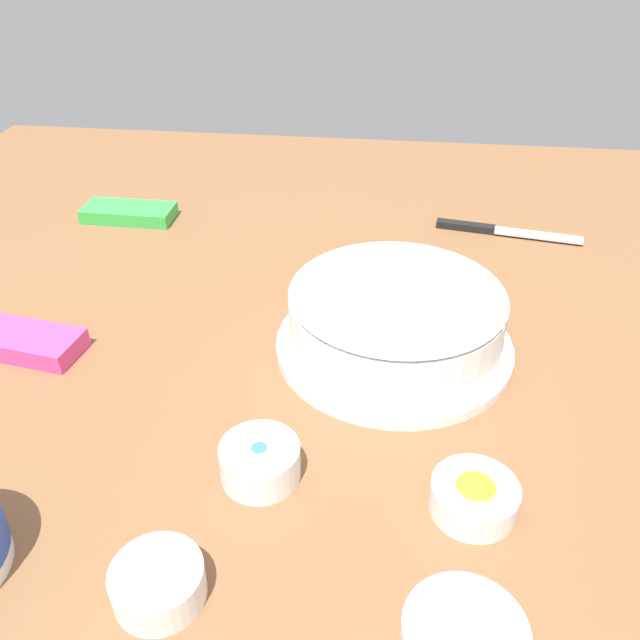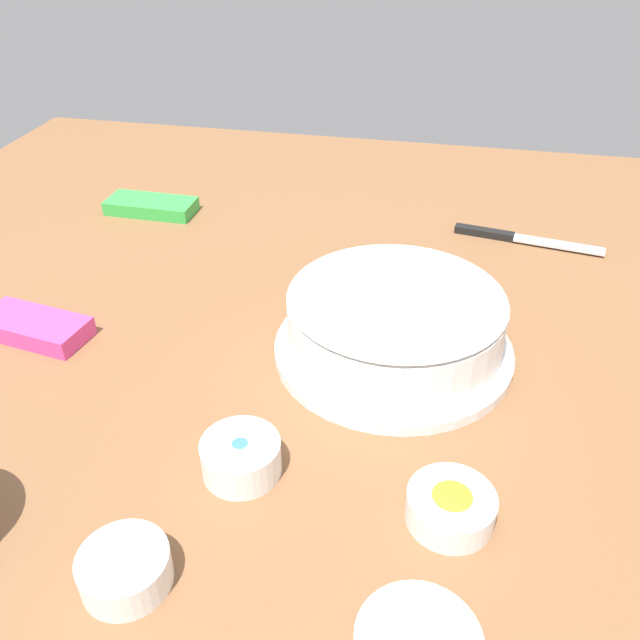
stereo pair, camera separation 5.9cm
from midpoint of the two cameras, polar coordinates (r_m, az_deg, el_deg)
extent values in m
plane|color=brown|center=(0.86, -5.33, -1.68)|extent=(1.54, 1.54, 0.00)
cylinder|color=white|center=(0.83, 4.33, -2.21)|extent=(0.30, 0.30, 0.01)
cylinder|color=pink|center=(0.81, 4.43, -0.30)|extent=(0.24, 0.24, 0.05)
cylinder|color=white|center=(0.81, 4.45, -0.01)|extent=(0.26, 0.26, 0.06)
ellipsoid|color=white|center=(0.79, 4.57, 2.25)|extent=(0.26, 0.26, 0.02)
cube|color=silver|center=(1.13, 16.91, 6.98)|extent=(0.14, 0.04, 0.00)
cube|color=black|center=(1.14, 10.98, 7.92)|extent=(0.10, 0.03, 0.01)
cylinder|color=#B251C6|center=(0.56, 9.00, -25.72)|extent=(0.08, 0.08, 0.01)
ellipsoid|color=#B251C6|center=(0.55, 9.07, -25.36)|extent=(0.07, 0.07, 0.02)
cylinder|color=white|center=(0.67, -7.79, -12.10)|extent=(0.08, 0.08, 0.04)
cylinder|color=blue|center=(0.67, -7.81, -11.89)|extent=(0.07, 0.07, 0.01)
ellipsoid|color=blue|center=(0.66, -7.86, -11.47)|extent=(0.06, 0.06, 0.02)
cylinder|color=white|center=(0.61, -16.73, -21.02)|extent=(0.08, 0.08, 0.03)
cylinder|color=pink|center=(0.61, -16.70, -21.14)|extent=(0.07, 0.07, 0.01)
ellipsoid|color=pink|center=(0.60, -16.81, -20.76)|extent=(0.05, 0.05, 0.02)
cylinder|color=white|center=(0.65, 10.52, -14.92)|extent=(0.08, 0.08, 0.03)
cylinder|color=orange|center=(0.65, 10.53, -14.81)|extent=(0.07, 0.07, 0.01)
ellipsoid|color=orange|center=(0.64, 10.60, -14.41)|extent=(0.06, 0.06, 0.02)
cube|color=green|center=(1.20, -17.55, 8.79)|extent=(0.16, 0.07, 0.02)
cube|color=#E53D8E|center=(0.92, -25.83, -1.77)|extent=(0.15, 0.09, 0.03)
camera|label=1|loc=(0.03, -92.06, -1.42)|focal=37.06mm
camera|label=2|loc=(0.03, 87.94, 1.42)|focal=37.06mm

